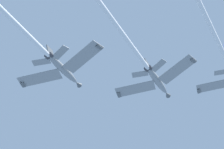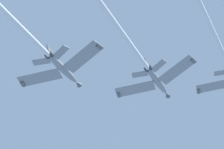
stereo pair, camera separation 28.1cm
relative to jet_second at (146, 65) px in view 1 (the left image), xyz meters
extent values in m
cube|color=gray|center=(20.87, 5.16, 11.33)|extent=(9.36, 7.57, 1.87)
cube|color=#595E60|center=(17.81, 7.90, 11.30)|extent=(1.47, 1.77, 0.95)
cube|color=gray|center=(20.24, 0.38, 9.45)|extent=(3.96, 3.17, 0.99)
cylinder|color=white|center=(11.27, -11.35, 1.59)|extent=(20.94, 20.08, 15.52)
ellipsoid|color=gray|center=(4.65, 4.42, 3.18)|extent=(9.34, 8.98, 6.53)
cone|color=#595E60|center=(9.01, 8.55, 6.15)|extent=(2.25, 2.22, 1.78)
ellipsoid|color=black|center=(5.83, 5.53, 4.65)|extent=(2.80, 2.73, 2.05)
cube|color=gray|center=(0.52, 7.80, 2.74)|extent=(9.37, 7.63, 1.77)
cube|color=#595E60|center=(-2.54, 10.55, 2.71)|extent=(1.49, 1.78, 0.90)
cube|color=gray|center=(7.81, 0.11, 2.74)|extent=(7.32, 9.47, 1.77)
cube|color=#595E60|center=(10.40, -3.09, 2.71)|extent=(1.80, 1.43, 0.90)
cube|color=gray|center=(-0.17, 2.98, 0.97)|extent=(3.97, 3.20, 0.94)
cube|color=gray|center=(2.97, -0.32, 0.97)|extent=(3.07, 3.97, 0.94)
cube|color=#595E60|center=(1.08, 1.03, 2.31)|extent=(2.58, 2.47, 3.57)
cylinder|color=#38383D|center=(0.60, 1.19, 0.52)|extent=(1.46, 1.44, 1.16)
cylinder|color=#38383D|center=(1.22, 0.54, 0.52)|extent=(1.46, 1.44, 1.16)
cylinder|color=white|center=(-8.56, -8.12, -5.93)|extent=(19.64, 18.70, 13.57)
ellipsoid|color=gray|center=(-16.98, 5.12, -2.97)|extent=(9.28, 8.93, 6.73)
cone|color=#595E60|center=(-12.67, 9.22, 0.12)|extent=(2.26, 2.23, 1.80)
ellipsoid|color=black|center=(-15.83, 6.22, -1.47)|extent=(2.79, 2.72, 2.09)
cube|color=gray|center=(-21.11, 8.51, -3.42)|extent=(9.36, 7.61, 1.84)
cube|color=#595E60|center=(-24.17, 11.26, -3.45)|extent=(1.48, 1.77, 0.94)
cube|color=gray|center=(-13.81, 0.82, -3.42)|extent=(7.29, 9.45, 1.84)
cube|color=#595E60|center=(-11.22, -2.37, -3.45)|extent=(1.78, 1.42, 0.94)
cube|color=gray|center=(-21.77, 3.72, -5.27)|extent=(3.96, 3.19, 0.97)
cube|color=gray|center=(-18.63, 0.41, -5.27)|extent=(3.06, 3.97, 0.97)
cube|color=#595E60|center=(-20.54, 1.74, -3.93)|extent=(2.60, 2.48, 3.59)
cylinder|color=#38383D|center=(-20.99, 1.94, -5.73)|extent=(1.46, 1.44, 1.17)
cylinder|color=#38383D|center=(-20.37, 1.28, -5.73)|extent=(1.46, 1.44, 1.17)
cylinder|color=white|center=(-31.13, -8.30, -13.20)|extent=(21.58, 20.55, 15.58)
camera|label=1|loc=(-22.37, -44.18, -97.28)|focal=80.34mm
camera|label=2|loc=(-22.64, -44.09, -97.28)|focal=80.34mm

